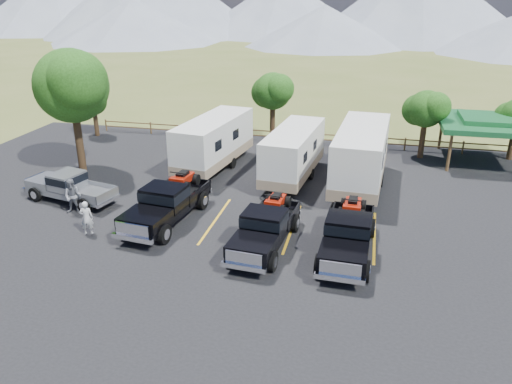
% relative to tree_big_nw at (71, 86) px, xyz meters
% --- Properties ---
extents(ground, '(320.00, 320.00, 0.00)m').
position_rel_tree_big_nw_xyz_m(ground, '(12.55, -9.03, -5.60)').
color(ground, '#4F5A26').
rests_on(ground, ground).
extents(asphalt_lot, '(44.00, 34.00, 0.04)m').
position_rel_tree_big_nw_xyz_m(asphalt_lot, '(12.55, -6.03, -5.58)').
color(asphalt_lot, black).
rests_on(asphalt_lot, ground).
extents(stall_lines, '(12.12, 5.50, 0.01)m').
position_rel_tree_big_nw_xyz_m(stall_lines, '(12.55, -5.03, -5.55)').
color(stall_lines, gold).
rests_on(stall_lines, asphalt_lot).
extents(tree_big_nw, '(5.54, 5.18, 7.84)m').
position_rel_tree_big_nw_xyz_m(tree_big_nw, '(0.00, 0.00, 0.00)').
color(tree_big_nw, black).
rests_on(tree_big_nw, ground).
extents(tree_ne_a, '(3.11, 2.92, 4.76)m').
position_rel_tree_big_nw_xyz_m(tree_ne_a, '(21.52, 7.99, -2.11)').
color(tree_ne_a, black).
rests_on(tree_ne_a, ground).
extents(tree_north, '(3.46, 3.24, 5.25)m').
position_rel_tree_big_nw_xyz_m(tree_north, '(10.52, 9.99, -1.76)').
color(tree_north, black).
rests_on(tree_north, ground).
extents(tree_nw_small, '(2.59, 2.43, 3.85)m').
position_rel_tree_big_nw_xyz_m(tree_nw_small, '(-3.48, 7.99, -2.81)').
color(tree_nw_small, black).
rests_on(tree_nw_small, ground).
extents(rail_fence, '(36.12, 0.12, 1.00)m').
position_rel_tree_big_nw_xyz_m(rail_fence, '(14.55, 9.47, -4.99)').
color(rail_fence, brown).
rests_on(rail_fence, ground).
extents(pavilion, '(6.20, 6.20, 3.22)m').
position_rel_tree_big_nw_xyz_m(pavilion, '(25.55, 7.97, -2.81)').
color(pavilion, brown).
rests_on(pavilion, ground).
extents(mountain_range, '(209.00, 71.00, 20.00)m').
position_rel_tree_big_nw_xyz_m(mountain_range, '(4.92, 96.95, 2.28)').
color(mountain_range, slate).
rests_on(mountain_range, ground).
extents(rig_left, '(2.88, 6.74, 2.19)m').
position_rel_tree_big_nw_xyz_m(rig_left, '(8.22, -5.59, -4.50)').
color(rig_left, black).
rests_on(rig_left, asphalt_lot).
extents(rig_center, '(2.57, 6.21, 2.02)m').
position_rel_tree_big_nw_xyz_m(rig_center, '(13.62, -7.05, -4.58)').
color(rig_center, black).
rests_on(rig_center, asphalt_lot).
extents(rig_right, '(2.42, 6.37, 2.10)m').
position_rel_tree_big_nw_xyz_m(rig_right, '(17.34, -6.94, -4.54)').
color(rig_right, black).
rests_on(rig_right, asphalt_lot).
extents(trailer_left, '(3.54, 9.56, 3.30)m').
position_rel_tree_big_nw_xyz_m(trailer_left, '(8.09, 2.73, -3.83)').
color(trailer_left, white).
rests_on(trailer_left, asphalt_lot).
extents(trailer_center, '(3.07, 9.10, 3.15)m').
position_rel_tree_big_nw_xyz_m(trailer_center, '(13.48, 1.80, -3.91)').
color(trailer_center, white).
rests_on(trailer_center, asphalt_lot).
extents(trailer_right, '(3.21, 10.37, 3.59)m').
position_rel_tree_big_nw_xyz_m(trailer_right, '(17.54, 1.39, -3.68)').
color(trailer_right, white).
rests_on(trailer_right, asphalt_lot).
extents(pickup_silver, '(5.81, 2.94, 1.67)m').
position_rel_tree_big_nw_xyz_m(pickup_silver, '(1.98, -4.46, -4.69)').
color(pickup_silver, gray).
rests_on(pickup_silver, asphalt_lot).
extents(person_a, '(0.71, 0.57, 1.71)m').
position_rel_tree_big_nw_xyz_m(person_a, '(4.98, -7.85, -4.70)').
color(person_a, silver).
rests_on(person_a, asphalt_lot).
extents(person_b, '(1.03, 0.87, 1.88)m').
position_rel_tree_big_nw_xyz_m(person_b, '(3.02, -5.83, -4.62)').
color(person_b, slate).
rests_on(person_b, asphalt_lot).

